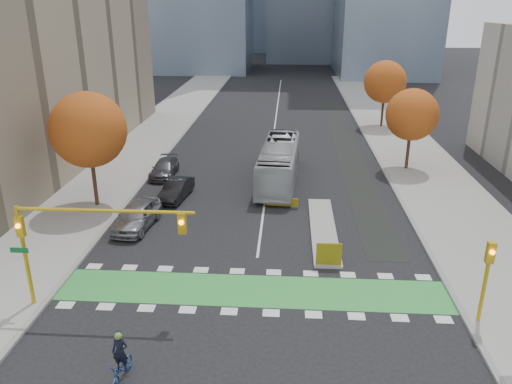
# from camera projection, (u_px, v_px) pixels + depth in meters

# --- Properties ---
(ground) EXTENTS (300.00, 300.00, 0.00)m
(ground) POSITION_uv_depth(u_px,v_px,m) (251.00, 307.00, 24.02)
(ground) COLOR black
(ground) RESTS_ON ground
(sidewalk_west) EXTENTS (7.00, 120.00, 0.15)m
(sidewalk_west) POSITION_uv_depth(u_px,v_px,m) (114.00, 170.00, 43.47)
(sidewalk_west) COLOR gray
(sidewalk_west) RESTS_ON ground
(sidewalk_east) EXTENTS (7.00, 120.00, 0.15)m
(sidewalk_east) POSITION_uv_depth(u_px,v_px,m) (429.00, 177.00, 41.80)
(sidewalk_east) COLOR gray
(sidewalk_east) RESTS_ON ground
(curb_west) EXTENTS (0.30, 120.00, 0.16)m
(curb_west) POSITION_uv_depth(u_px,v_px,m) (153.00, 171.00, 43.25)
(curb_west) COLOR gray
(curb_west) RESTS_ON ground
(curb_east) EXTENTS (0.30, 120.00, 0.16)m
(curb_east) POSITION_uv_depth(u_px,v_px,m) (387.00, 176.00, 42.02)
(curb_east) COLOR gray
(curb_east) RESTS_ON ground
(bike_crossing) EXTENTS (20.00, 3.00, 0.01)m
(bike_crossing) POSITION_uv_depth(u_px,v_px,m) (253.00, 291.00, 25.41)
(bike_crossing) COLOR green
(bike_crossing) RESTS_ON ground
(centre_line) EXTENTS (0.15, 70.00, 0.01)m
(centre_line) POSITION_uv_depth(u_px,v_px,m) (275.00, 122.00, 61.30)
(centre_line) COLOR silver
(centre_line) RESTS_ON ground
(bike_lane_paint) EXTENTS (2.50, 50.00, 0.01)m
(bike_lane_paint) POSITION_uv_depth(u_px,v_px,m) (345.00, 144.00, 51.52)
(bike_lane_paint) COLOR black
(bike_lane_paint) RESTS_ON ground
(median_island) EXTENTS (1.60, 10.00, 0.16)m
(median_island) POSITION_uv_depth(u_px,v_px,m) (323.00, 229.00, 32.13)
(median_island) COLOR gray
(median_island) RESTS_ON ground
(hazard_board) EXTENTS (1.40, 0.12, 1.30)m
(hazard_board) POSITION_uv_depth(u_px,v_px,m) (329.00, 254.00, 27.40)
(hazard_board) COLOR yellow
(hazard_board) RESTS_ON median_island
(tree_west) EXTENTS (5.20, 5.20, 8.22)m
(tree_west) POSITION_uv_depth(u_px,v_px,m) (88.00, 130.00, 33.94)
(tree_west) COLOR #332114
(tree_west) RESTS_ON ground
(tree_east_near) EXTENTS (4.40, 4.40, 7.08)m
(tree_east_near) POSITION_uv_depth(u_px,v_px,m) (412.00, 115.00, 42.05)
(tree_east_near) COLOR #332114
(tree_east_near) RESTS_ON ground
(tree_east_far) EXTENTS (4.80, 4.80, 7.65)m
(tree_east_far) POSITION_uv_depth(u_px,v_px,m) (385.00, 82.00, 56.80)
(tree_east_far) COLOR #332114
(tree_east_far) RESTS_ON ground
(traffic_signal_west) EXTENTS (8.53, 0.56, 5.20)m
(traffic_signal_west) POSITION_uv_depth(u_px,v_px,m) (75.00, 232.00, 22.59)
(traffic_signal_west) COLOR #BF9914
(traffic_signal_west) RESTS_ON ground
(traffic_signal_east) EXTENTS (0.35, 0.43, 4.10)m
(traffic_signal_east) POSITION_uv_depth(u_px,v_px,m) (487.00, 270.00, 21.92)
(traffic_signal_east) COLOR #BF9914
(traffic_signal_east) RESTS_ON ground
(cyclist) EXTENTS (0.79, 1.95, 2.21)m
(cyclist) POSITION_uv_depth(u_px,v_px,m) (122.00, 365.00, 19.15)
(cyclist) COLOR navy
(cyclist) RESTS_ON ground
(bus) EXTENTS (3.42, 11.82, 3.25)m
(bus) POSITION_uv_depth(u_px,v_px,m) (279.00, 162.00, 40.31)
(bus) COLOR #AFB4B7
(bus) RESTS_ON ground
(parked_car_a) EXTENTS (2.50, 5.13, 1.68)m
(parked_car_a) POSITION_uv_depth(u_px,v_px,m) (137.00, 215.00, 32.26)
(parked_car_a) COLOR gray
(parked_car_a) RESTS_ON ground
(parked_car_b) EXTENTS (2.06, 4.48, 1.42)m
(parked_car_b) POSITION_uv_depth(u_px,v_px,m) (176.00, 189.00, 37.16)
(parked_car_b) COLOR black
(parked_car_b) RESTS_ON ground
(parked_car_c) EXTENTS (1.90, 4.61, 1.33)m
(parked_car_c) POSITION_uv_depth(u_px,v_px,m) (164.00, 168.00, 41.97)
(parked_car_c) COLOR #45454A
(parked_car_c) RESTS_ON ground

